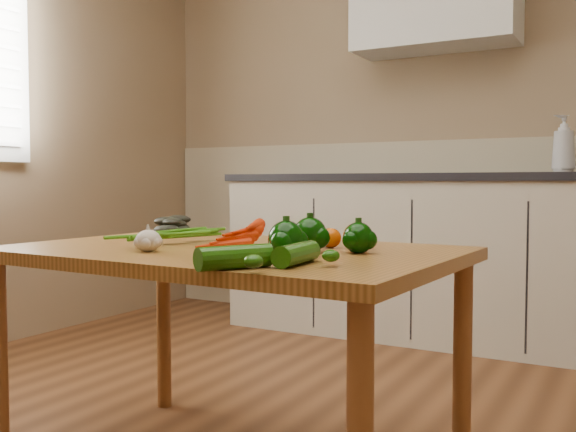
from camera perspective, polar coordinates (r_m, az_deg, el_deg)
The scene contains 15 objects.
room at distance 1.77m, azimuth -4.64°, elevation 15.92°, with size 4.04×5.04×2.64m.
counter_run at distance 3.55m, azimuth 16.94°, elevation -3.51°, with size 2.84×0.64×1.14m.
table at distance 1.84m, azimuth -5.19°, elevation -5.12°, with size 1.27×0.84×0.67m.
soap_bottle_a at distance 3.59m, azimuth 23.30°, elevation 5.90°, with size 0.11×0.12×0.30m, color silver.
carrot_bunch at distance 1.86m, azimuth -6.21°, elevation -1.77°, with size 0.23×0.18×0.06m, color red, non-canonical shape.
leafy_greens at distance 2.31m, azimuth -9.57°, elevation -0.54°, with size 0.18×0.16×0.09m, color black, non-canonical shape.
garlic_bulb at distance 1.75m, azimuth -12.32°, elevation -2.16°, with size 0.07×0.07×0.06m, color beige.
pepper_a at distance 1.70m, azimuth 1.97°, elevation -1.71°, with size 0.09×0.09×0.09m, color #053002.
pepper_b at distance 1.69m, azimuth 6.28°, elevation -1.95°, with size 0.08×0.08×0.08m, color #053002.
pepper_c at distance 1.57m, azimuth -0.16°, elevation -2.12°, with size 0.09×0.09×0.09m, color #053002.
tomato_a at distance 1.84m, azimuth 1.08°, elevation -1.81°, with size 0.07×0.07×0.06m, color #910210.
tomato_b at distance 1.82m, azimuth 3.79°, elevation -1.96°, with size 0.06×0.06×0.06m, color #CC5205.
tomato_c at distance 1.80m, azimuth 6.18°, elevation -1.75°, with size 0.08×0.08×0.07m, color #CC5205.
zucchini_a at distance 1.44m, azimuth 0.76°, elevation -3.39°, with size 0.05×0.05×0.17m, color #164907.
zucchini_b at distance 1.37m, azimuth -4.80°, elevation -3.67°, with size 0.05×0.05×0.17m, color #164907.
Camera 1 is at (0.96, -1.26, 0.85)m, focal length 40.00 mm.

